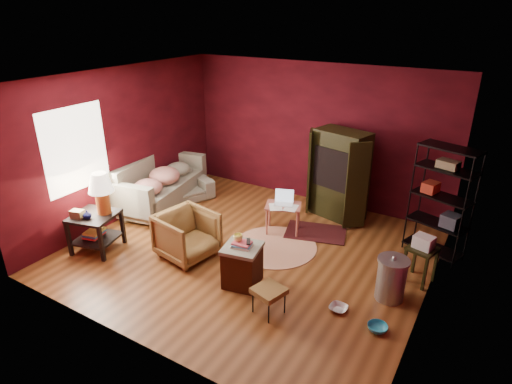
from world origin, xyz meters
TOP-DOWN VIEW (x-y plane):
  - room at (-0.04, -0.01)m, footprint 5.54×5.04m
  - sofa at (-2.49, 0.67)m, footprint 1.32×2.07m
  - armchair at (-0.78, -0.63)m, footprint 0.90×0.94m
  - pet_bowl_steel at (1.81, -0.67)m, footprint 0.24×0.07m
  - pet_bowl_turquoise at (2.38, -0.79)m, footprint 0.26×0.12m
  - vase at (-2.18, -1.38)m, footprint 0.15×0.15m
  - mug at (0.32, -0.82)m, footprint 0.15×0.13m
  - side_table at (-2.17, -1.17)m, footprint 0.82×0.82m
  - sofa_cushions at (-2.51, 0.61)m, footprint 1.24×2.30m
  - hamper at (0.39, -0.83)m, footprint 0.60×0.60m
  - footstool at (1.03, -1.19)m, footprint 0.46×0.46m
  - rug_round at (0.29, 0.34)m, footprint 1.56×1.56m
  - rug_oriental at (0.68, 1.15)m, footprint 1.22×0.98m
  - laptop_desk at (0.15, 0.89)m, footprint 0.73×0.64m
  - tv_armoire at (0.75, 1.97)m, footprint 1.29×0.91m
  - wire_shelving at (2.62, 1.48)m, footprint 0.97×0.64m
  - small_stand at (2.57, 0.57)m, footprint 0.46×0.46m
  - trash_can at (2.32, -0.06)m, footprint 0.52×0.52m

SIDE VIEW (x-z plane):
  - rug_round at x=0.29m, z-range 0.00..0.01m
  - rug_oriental at x=0.68m, z-range 0.01..0.02m
  - pet_bowl_steel at x=1.81m, z-range 0.00..0.24m
  - pet_bowl_turquoise at x=2.38m, z-range 0.00..0.25m
  - trash_can at x=2.32m, z-range -0.02..0.66m
  - hamper at x=0.39m, z-range -0.03..0.69m
  - footstool at x=1.03m, z-range 0.14..0.52m
  - sofa at x=-2.49m, z-range 0.00..0.78m
  - armchair at x=-0.78m, z-range 0.00..0.84m
  - sofa_cushions at x=-2.51m, z-range -0.01..0.91m
  - laptop_desk at x=0.15m, z-range 0.09..0.85m
  - small_stand at x=2.57m, z-range 0.19..0.94m
  - vase at x=-2.18m, z-range 0.64..0.77m
  - mug at x=0.32m, z-range 0.70..0.83m
  - side_table at x=-2.17m, z-range 0.13..1.46m
  - tv_armoire at x=0.75m, z-range 0.04..1.73m
  - wire_shelving at x=2.62m, z-range 0.09..1.92m
  - room at x=-0.04m, z-range -0.02..2.82m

